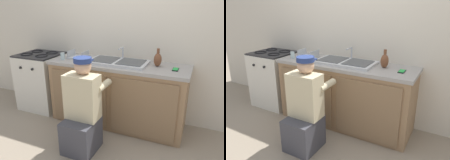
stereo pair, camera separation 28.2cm
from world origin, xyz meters
TOP-DOWN VIEW (x-y plane):
  - ground_plane at (0.00, 0.00)m, footprint 12.00×12.00m
  - back_wall at (0.00, 0.65)m, footprint 6.00×0.10m
  - counter_cabinet at (0.00, 0.29)m, footprint 1.86×0.62m
  - countertop at (0.00, 0.30)m, footprint 1.90×0.62m
  - sink_double_basin at (0.00, 0.30)m, footprint 0.80×0.44m
  - stove_range at (-1.33, 0.30)m, footprint 0.64×0.62m
  - plumber_person at (-0.14, -0.43)m, footprint 0.42×0.61m
  - vase_decorative at (0.52, 0.35)m, footprint 0.10×0.10m
  - cell_phone at (0.76, 0.28)m, footprint 0.07×0.14m
  - water_glass at (-0.79, 0.16)m, footprint 0.06×0.06m
  - dish_rack_tray at (-0.64, 0.34)m, footprint 0.28×0.22m

SIDE VIEW (x-z plane):
  - ground_plane at x=0.00m, z-range 0.00..0.00m
  - counter_cabinet at x=0.00m, z-range 0.00..0.85m
  - stove_range at x=-1.33m, z-range 0.00..0.91m
  - plumber_person at x=-0.14m, z-range -0.09..1.01m
  - countertop at x=0.00m, z-range 0.85..0.89m
  - cell_phone at x=0.76m, z-range 0.89..0.90m
  - sink_double_basin at x=0.00m, z-range 0.82..1.01m
  - dish_rack_tray at x=-0.64m, z-range 0.86..0.97m
  - water_glass at x=-0.79m, z-range 0.89..0.99m
  - vase_decorative at x=0.52m, z-range 0.87..1.10m
  - back_wall at x=0.00m, z-range 0.00..2.50m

